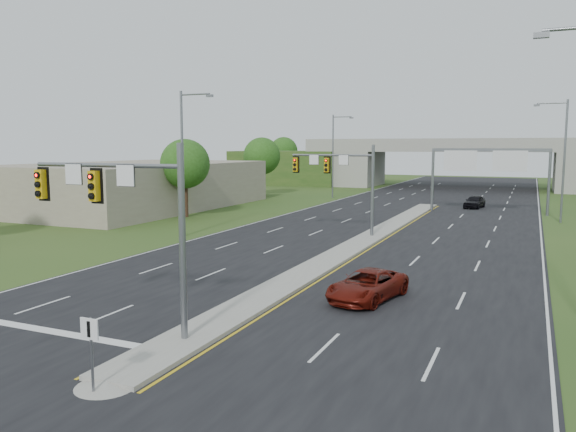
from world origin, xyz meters
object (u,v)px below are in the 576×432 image
(signal_mast_far, at_px, (344,175))
(keep_right_sign, at_px, (91,342))
(signal_mast_near, at_px, (127,207))
(overpass, at_px, (460,167))
(car_far_a, at_px, (367,285))
(car_far_c, at_px, (475,202))
(sign_gantry, at_px, (488,162))

(signal_mast_far, bearing_deg, keep_right_sign, -85.61)
(signal_mast_near, xyz_separation_m, overpass, (2.26, 80.07, -1.17))
(car_far_a, bearing_deg, signal_mast_near, -117.69)
(signal_mast_far, bearing_deg, signal_mast_near, -90.00)
(signal_mast_far, distance_m, car_far_c, 26.00)
(overpass, xyz_separation_m, car_far_c, (5.17, -30.48, -2.82))
(signal_mast_far, height_order, overpass, overpass)
(keep_right_sign, xyz_separation_m, car_far_a, (4.40, 12.48, -0.84))
(signal_mast_near, relative_size, overpass, 0.09)
(signal_mast_near, xyz_separation_m, car_far_a, (6.66, 8.03, -4.04))
(signal_mast_near, distance_m, keep_right_sign, 5.94)
(sign_gantry, height_order, car_far_a, sign_gantry)
(signal_mast_far, relative_size, sign_gantry, 0.60)
(overpass, height_order, car_far_a, overpass)
(signal_mast_near, distance_m, sign_gantry, 45.88)
(keep_right_sign, distance_m, overpass, 84.55)
(sign_gantry, xyz_separation_m, car_far_a, (-2.29, -36.96, -4.56))
(sign_gantry, distance_m, car_far_a, 37.31)
(signal_mast_far, bearing_deg, car_far_a, -68.58)
(keep_right_sign, height_order, car_far_a, keep_right_sign)
(sign_gantry, bearing_deg, signal_mast_near, -101.25)
(keep_right_sign, relative_size, overpass, 0.03)
(car_far_a, xyz_separation_m, car_far_c, (0.77, 41.56, 0.05))
(signal_mast_near, relative_size, keep_right_sign, 3.18)
(overpass, bearing_deg, car_far_a, -86.51)
(car_far_c, bearing_deg, keep_right_sign, -86.33)
(signal_mast_near, relative_size, sign_gantry, 0.60)
(signal_mast_far, relative_size, overpass, 0.09)
(signal_mast_far, relative_size, keep_right_sign, 3.18)
(keep_right_sign, distance_m, car_far_a, 13.26)
(overpass, height_order, car_far_c, overpass)
(overpass, relative_size, car_far_c, 19.08)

